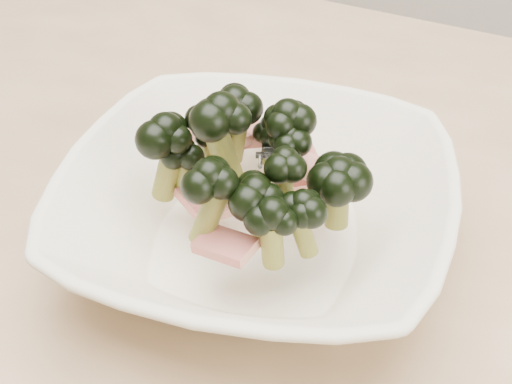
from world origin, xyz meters
The scene contains 2 objects.
dining_table centered at (0.00, 0.00, 0.65)m, with size 1.20×0.80×0.75m.
broccoli_dish centered at (0.04, -0.02, 0.79)m, with size 0.32×0.32×0.13m.
Camera 1 is at (0.21, -0.36, 1.10)m, focal length 50.00 mm.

